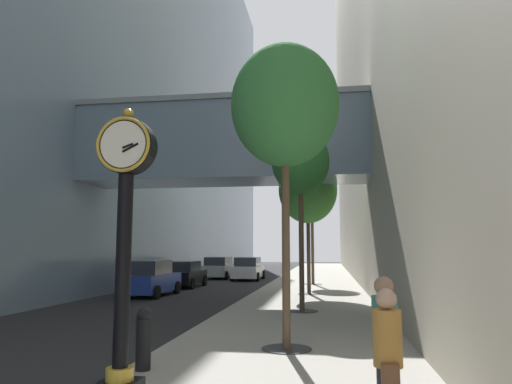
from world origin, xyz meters
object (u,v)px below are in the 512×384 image
Objects in this scene: street_tree_mid_far at (308,190)px; street_clock at (124,238)px; pedestrian_by_clock at (385,339)px; car_silver_trailing at (219,268)px; car_blue_mid at (150,279)px; car_black_far at (184,274)px; street_tree_far at (312,198)px; pedestrian_walking at (388,358)px; bollard_third at (144,337)px; street_tree_near at (285,107)px; street_tree_mid_near at (300,163)px; car_white_near at (248,269)px.

street_clock is at bearing -96.67° from street_tree_mid_far.
car_silver_trailing is (-9.16, 29.88, -0.30)m from pedestrian_by_clock.
car_blue_mid is 5.45m from car_black_far.
street_tree_mid_far is 1.65× the size of car_blue_mid.
street_tree_far reaches higher than pedestrian_by_clock.
street_tree_far is 3.91× the size of pedestrian_walking.
street_tree_mid_far is at bearing 80.82° from bollard_third.
pedestrian_by_clock reaches higher than bollard_third.
street_tree_near reaches higher than bollard_third.
street_tree_far is 23.52m from pedestrian_by_clock.
street_tree_mid_near is (0.00, 6.39, -0.17)m from street_tree_near.
street_tree_far reaches higher than street_tree_mid_near.
street_clock reaches higher than bollard_third.
car_blue_mid is (-7.72, 11.98, -4.74)m from street_tree_near.
street_clock is 3.89m from pedestrian_walking.
street_tree_near is 1.06× the size of street_tree_mid_near.
car_blue_mid is (-7.72, 5.60, -4.57)m from street_tree_mid_near.
car_black_far is at bearing -167.39° from street_tree_far.
street_tree_far is at bearing 90.00° from street_tree_mid_near.
street_tree_mid_far reaches higher than bollard_third.
car_black_far is at bearing 112.80° from pedestrian_walking.
pedestrian_walking reaches higher than car_blue_mid.
pedestrian_walking reaches higher than bollard_third.
car_white_near reaches higher than car_silver_trailing.
car_black_far is (-2.77, -7.11, -0.05)m from car_white_near.
street_tree_mid_near is 12.77m from street_tree_far.
car_black_far is at bearing -111.29° from car_white_near.
street_tree_mid_far is at bearing 5.84° from car_blue_mid.
car_white_near is at bearing 132.60° from street_tree_far.
street_clock is 0.65× the size of street_tree_mid_near.
bollard_third is at bearing -79.76° from car_silver_trailing.
car_silver_trailing is (-5.52, 30.12, -1.66)m from street_clock.
street_tree_mid_near reaches higher than car_silver_trailing.
street_tree_mid_far is 8.90m from car_blue_mid.
street_tree_far is 1.49× the size of car_white_near.
pedestrian_walking is 19.13m from car_blue_mid.
car_blue_mid is 1.01× the size of car_black_far.
street_tree_mid_far is 15.81m from car_silver_trailing.
street_tree_near is 27.46m from car_silver_trailing.
street_tree_near is 1.03× the size of street_tree_mid_far.
street_clock reaches higher than car_blue_mid.
car_silver_trailing is at bearing 110.94° from street_tree_mid_near.
street_clock is 3.90m from pedestrian_by_clock.
street_tree_near is 1.71× the size of car_black_far.
car_blue_mid is at bearing 122.79° from street_tree_near.
pedestrian_walking is at bearing -81.82° from street_tree_mid_near.
street_tree_mid_far reaches higher than car_black_far.
car_blue_mid is at bearing 110.55° from bollard_third.
pedestrian_by_clock reaches higher than pedestrian_walking.
pedestrian_by_clock reaches higher than car_silver_trailing.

